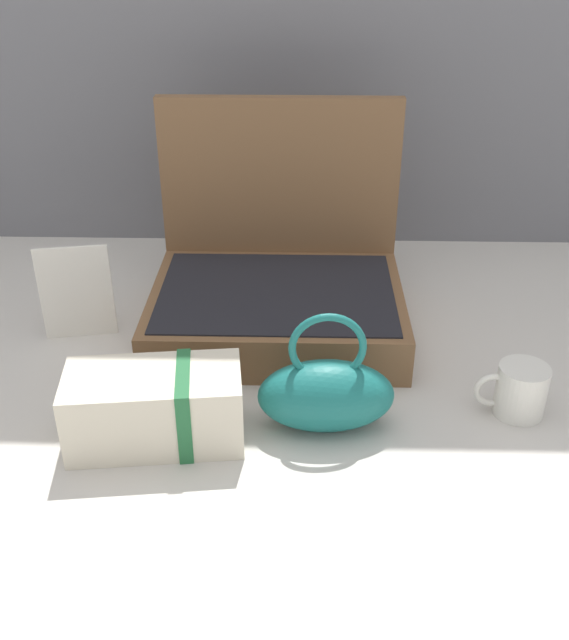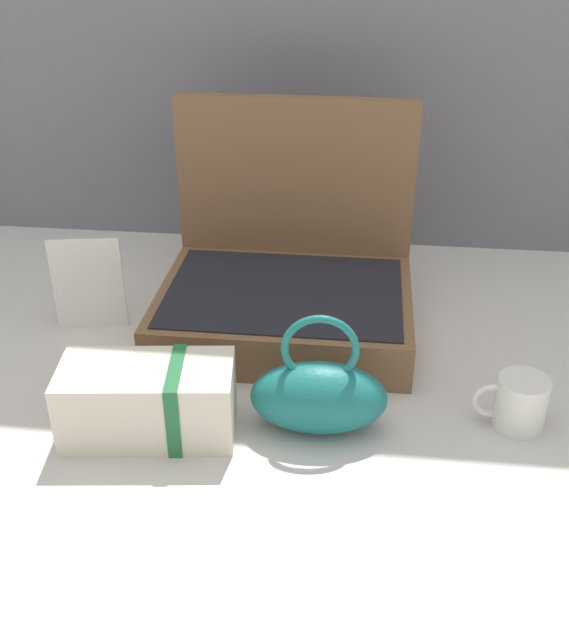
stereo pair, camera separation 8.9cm
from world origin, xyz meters
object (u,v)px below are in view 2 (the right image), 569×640
coffee_mug (519,402)px  open_suitcase (287,283)px  cream_toiletry_bag (150,400)px  info_card_left (88,284)px  teal_pouch_handbag (319,395)px

coffee_mug → open_suitcase: bearing=144.0°
cream_toiletry_bag → info_card_left: bearing=123.5°
open_suitcase → coffee_mug: size_ratio=4.05×
teal_pouch_handbag → cream_toiletry_bag: size_ratio=0.79×
cream_toiletry_bag → coffee_mug: (0.54, 0.08, -0.01)m
open_suitcase → coffee_mug: bearing=-36.0°
open_suitcase → teal_pouch_handbag: size_ratio=2.17×
teal_pouch_handbag → coffee_mug: (0.30, 0.04, -0.02)m
cream_toiletry_bag → open_suitcase: bearing=65.2°
teal_pouch_handbag → cream_toiletry_bag: bearing=-171.8°
open_suitcase → cream_toiletry_bag: bearing=-114.8°
open_suitcase → teal_pouch_handbag: bearing=-75.4°
open_suitcase → cream_toiletry_bag: 0.39m
open_suitcase → info_card_left: open_suitcase is taller
info_card_left → open_suitcase: bearing=-0.7°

